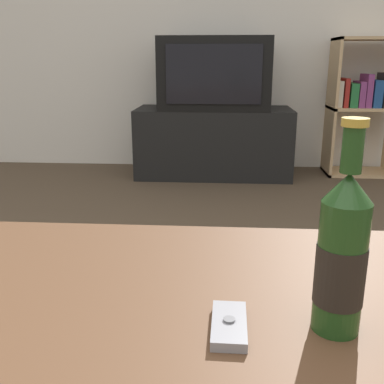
# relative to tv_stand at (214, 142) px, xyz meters

# --- Properties ---
(coffee_table) EXTENTS (1.35, 0.84, 0.46)m
(coffee_table) POSITION_rel_tv_stand_xyz_m (-0.10, -2.71, 0.17)
(coffee_table) COLOR brown
(coffee_table) RESTS_ON ground_plane
(tv_stand) EXTENTS (1.09, 0.48, 0.48)m
(tv_stand) POSITION_rel_tv_stand_xyz_m (0.00, 0.00, 0.00)
(tv_stand) COLOR black
(tv_stand) RESTS_ON ground_plane
(television) EXTENTS (0.75, 0.50, 0.48)m
(television) POSITION_rel_tv_stand_xyz_m (-0.00, -0.00, 0.48)
(television) COLOR black
(television) RESTS_ON tv_stand
(bookshelf) EXTENTS (0.48, 0.30, 0.96)m
(bookshelf) POSITION_rel_tv_stand_xyz_m (1.06, 0.10, 0.28)
(bookshelf) COLOR tan
(bookshelf) RESTS_ON ground_plane
(beer_bottle) EXTENTS (0.07, 0.07, 0.28)m
(beer_bottle) POSITION_rel_tv_stand_xyz_m (0.22, -2.66, 0.33)
(beer_bottle) COLOR #1E4219
(beer_bottle) RESTS_ON coffee_table
(cell_phone) EXTENTS (0.05, 0.10, 0.02)m
(cell_phone) POSITION_rel_tv_stand_xyz_m (0.08, -2.68, 0.23)
(cell_phone) COLOR gray
(cell_phone) RESTS_ON coffee_table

